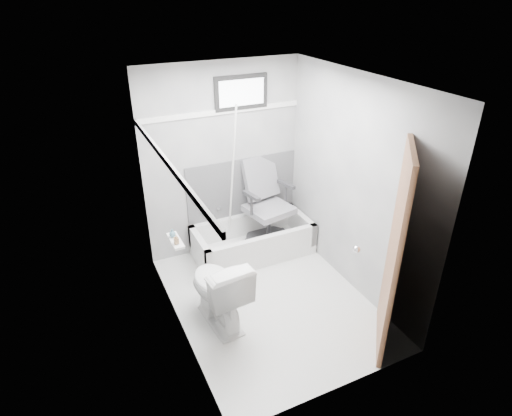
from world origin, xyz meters
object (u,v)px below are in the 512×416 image
office_chair (269,204)px  soap_bottle_b (172,233)px  toilet (218,290)px  bathtub (253,240)px  door (440,265)px  soap_bottle_a (176,239)px

office_chair → soap_bottle_b: bearing=-166.1°
office_chair → toilet: bearing=-148.2°
bathtub → toilet: toilet is taller
office_chair → soap_bottle_b: 1.59m
toilet → door: (1.60, -1.22, 0.60)m
door → soap_bottle_a: size_ratio=21.41×
toilet → soap_bottle_a: (-0.32, 0.22, 0.56)m
bathtub → office_chair: 0.52m
office_chair → toilet: 1.53m
toilet → door: door is taller
door → soap_bottle_b: size_ratio=24.03×
office_chair → soap_bottle_b: office_chair is taller
door → toilet: bearing=142.8°
door → soap_bottle_a: (-1.92, 1.44, -0.03)m
office_chair → toilet: office_chair is taller
office_chair → bathtub: bearing=177.0°
office_chair → soap_bottle_b: (-1.41, -0.67, 0.30)m
office_chair → soap_bottle_a: 1.66m
door → soap_bottle_b: bearing=140.6°
soap_bottle_b → toilet: bearing=-48.3°
bathtub → soap_bottle_a: 1.59m
bathtub → soap_bottle_b: 1.53m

